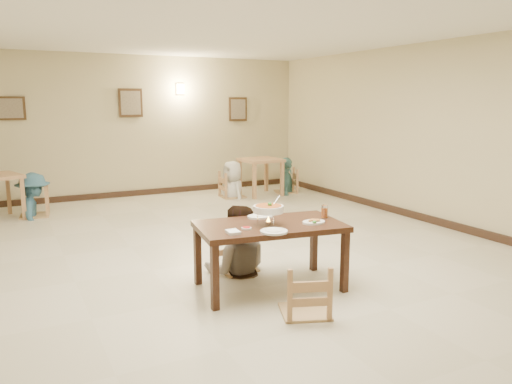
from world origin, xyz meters
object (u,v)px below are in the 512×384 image
main_table (270,231)px  bg_chair_lr (33,188)px  main_diner (236,205)px  bg_chair_rr (286,170)px  chair_near (306,265)px  curry_warmer (268,209)px  bg_table_right (261,165)px  drink_glass (324,212)px  bg_diner_d (286,157)px  bg_chair_rl (232,173)px  bg_diner_c (232,161)px  bg_diner_b (31,173)px  chair_far (236,234)px

main_table → bg_chair_lr: bg_chair_lr is taller
main_diner → bg_chair_rr: 5.44m
chair_near → main_diner: bearing=-66.2°
curry_warmer → main_table: bearing=45.1°
main_table → main_diner: 0.68m
bg_table_right → bg_chair_rr: size_ratio=0.81×
main_diner → bg_chair_rr: main_diner is taller
main_diner → drink_glass: bearing=159.0°
bg_chair_rr → bg_diner_d: 0.29m
curry_warmer → bg_chair_rl: bearing=69.7°
chair_near → curry_warmer: (-0.02, 0.71, 0.41)m
chair_near → bg_diner_d: bearing=-98.4°
bg_diner_d → bg_diner_c: bearing=117.1°
curry_warmer → drink_glass: 0.72m
chair_near → bg_table_right: chair_near is taller
drink_glass → bg_chair_lr: (-2.76, 5.04, -0.28)m
bg_diner_d → bg_diner_b: bearing=118.6°
bg_diner_b → bg_diner_d: (5.23, 0.00, 0.01)m
bg_diner_b → bg_diner_c: 3.92m
bg_table_right → bg_diner_b: (-4.57, 0.01, 0.12)m
main_diner → bg_chair_lr: size_ratio=1.59×
bg_chair_rl → chair_near: bearing=165.5°
curry_warmer → bg_table_right: bearing=63.2°
bg_chair_rr → bg_diner_b: 5.24m
chair_far → curry_warmer: (0.05, -0.74, 0.45)m
chair_far → chair_near: 1.44m
chair_near → bg_diner_b: (-2.07, 5.74, 0.30)m
curry_warmer → bg_diner_b: (-2.04, 5.03, -0.11)m
drink_glass → bg_diner_d: size_ratio=0.09×
main_table → bg_diner_d: bg_diner_d is taller
bg_diner_d → bg_table_right: bearing=120.0°
curry_warmer → main_diner: bearing=94.8°
bg_chair_rr → bg_diner_b: (-5.23, -0.00, 0.28)m
bg_table_right → bg_chair_lr: bg_chair_lr is taller
bg_table_right → bg_chair_rr: bg_chair_rr is taller
bg_chair_rl → main_table: bearing=163.2°
bg_chair_rl → bg_diner_d: size_ratio=0.65×
chair_near → curry_warmer: curry_warmer is taller
drink_glass → bg_diner_d: (2.47, 5.05, -0.00)m
main_diner → bg_table_right: main_diner is taller
bg_diner_d → curry_warmer: bearing=176.2°
bg_chair_lr → bg_diner_d: bg_diner_d is taller
chair_near → bg_chair_rr: bg_chair_rr is taller
bg_diner_d → main_diner: bearing=171.8°
bg_chair_rl → bg_table_right: bearing=-91.1°
bg_chair_lr → chair_far: bearing=32.3°
chair_near → bg_chair_rl: bg_chair_rl is taller
drink_glass → bg_chair_rr: bearing=63.9°
main_table → bg_chair_rr: bg_chair_rr is taller
bg_diner_c → chair_near: bearing=-22.7°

